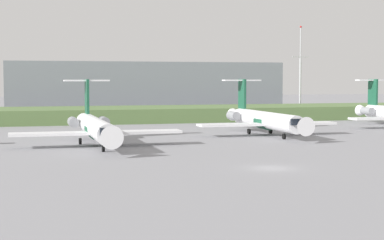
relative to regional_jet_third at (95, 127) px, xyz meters
The scene contains 6 objects.
ground_plane 15.08m from the regional_jet_third, 11.35° to the left, with size 500.00×500.00×0.00m, color gray.
grass_berm 50.32m from the regional_jet_third, 73.16° to the left, with size 320.00×20.00×2.95m, color #597542.
regional_jet_third is the anchor object (origin of this frame).
regional_jet_fourth 29.78m from the regional_jet_third, 18.19° to the left, with size 22.81×31.00×9.00m.
antenna_mast 84.60m from the regional_jet_third, 45.96° to the left, with size 4.40×0.50×22.33m.
distant_hangar 80.80m from the regional_jet_third, 74.52° to the left, with size 69.38×23.51×13.27m, color gray.
Camera 1 is at (-24.75, -59.27, 9.03)m, focal length 59.40 mm.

